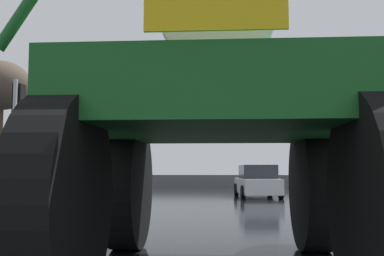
% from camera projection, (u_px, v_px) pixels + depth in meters
% --- Properties ---
extents(ground_plane, '(120.00, 120.00, 0.00)m').
position_uv_depth(ground_plane, '(218.00, 204.00, 17.17)').
color(ground_plane, black).
extents(oversize_sprayer, '(4.27, 5.18, 4.42)m').
position_uv_depth(oversize_sprayer, '(218.00, 123.00, 6.01)').
color(oversize_sprayer, black).
rests_on(oversize_sprayer, ground).
extents(sedan_ahead, '(2.16, 4.23, 1.52)m').
position_uv_depth(sedan_ahead, '(257.00, 182.00, 21.87)').
color(sedan_ahead, silver).
rests_on(sedan_ahead, ground).
extents(traffic_signal_near_left, '(0.24, 0.54, 3.70)m').
position_uv_depth(traffic_signal_near_left, '(17.00, 117.00, 12.38)').
color(traffic_signal_near_left, '#A8AAAF').
rests_on(traffic_signal_near_left, ground).
extents(bare_tree_left, '(2.97, 2.97, 6.88)m').
position_uv_depth(bare_tree_left, '(2.00, 86.00, 23.66)').
color(bare_tree_left, '#473828').
rests_on(bare_tree_left, ground).
extents(roadside_barrier, '(28.50, 0.24, 0.90)m').
position_uv_depth(roadside_barrier, '(221.00, 181.00, 34.81)').
color(roadside_barrier, '#59595B').
rests_on(roadside_barrier, ground).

